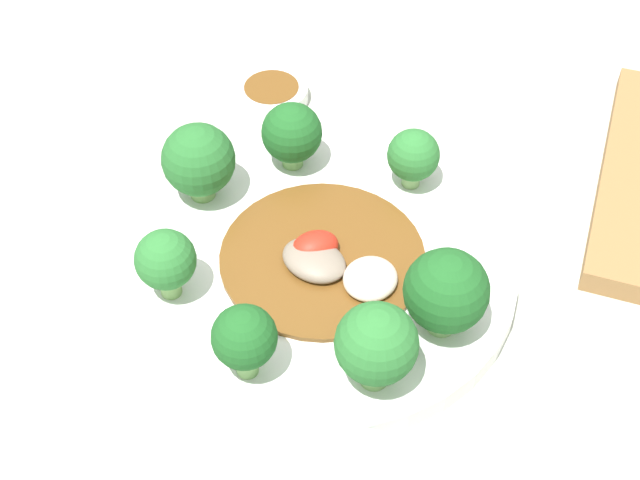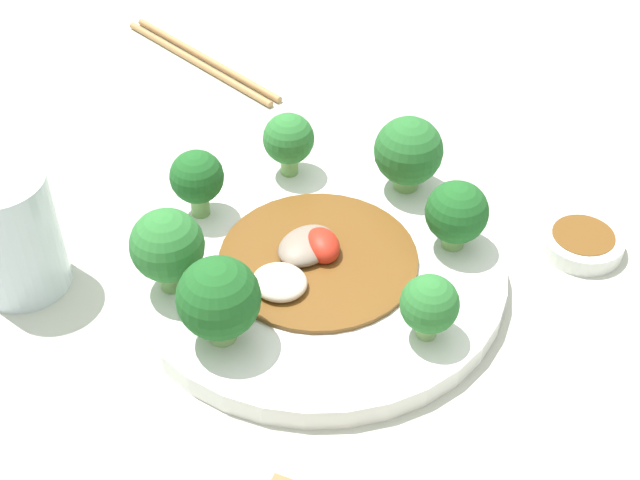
{
  "view_description": "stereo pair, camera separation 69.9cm",
  "coord_description": "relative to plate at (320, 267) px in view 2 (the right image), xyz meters",
  "views": [
    {
      "loc": [
        -0.36,
        -0.25,
        1.28
      ],
      "look_at": [
        0.01,
        0.0,
        0.79
      ],
      "focal_mm": 50.0,
      "sensor_mm": 36.0,
      "label": 1
    },
    {
      "loc": [
        0.32,
        -0.4,
        1.25
      ],
      "look_at": [
        0.01,
        0.0,
        0.79
      ],
      "focal_mm": 50.0,
      "sensor_mm": 36.0,
      "label": 2
    }
  ],
  "objects": [
    {
      "name": "plate",
      "position": [
        0.0,
        0.0,
        0.0
      ],
      "size": [
        0.3,
        0.3,
        0.02
      ],
      "color": "white",
      "rests_on": "table"
    },
    {
      "name": "broccoli_west",
      "position": [
        -0.11,
        -0.02,
        0.05
      ],
      "size": [
        0.04,
        0.04,
        0.06
      ],
      "color": "#70A356",
      "rests_on": "plate"
    },
    {
      "name": "broccoli_northeast",
      "position": [
        0.07,
        0.08,
        0.04
      ],
      "size": [
        0.05,
        0.05,
        0.06
      ],
      "color": "#7AAD5B",
      "rests_on": "plate"
    },
    {
      "name": "broccoli_northwest",
      "position": [
        -0.09,
        0.07,
        0.04
      ],
      "size": [
        0.04,
        0.04,
        0.06
      ],
      "color": "#7AAD5B",
      "rests_on": "plate"
    },
    {
      "name": "broccoli_southwest",
      "position": [
        -0.07,
        -0.09,
        0.05
      ],
      "size": [
        0.06,
        0.06,
        0.07
      ],
      "color": "#70A356",
      "rests_on": "plate"
    },
    {
      "name": "broccoli_north",
      "position": [
        0.0,
        0.12,
        0.05
      ],
      "size": [
        0.06,
        0.06,
        0.07
      ],
      "color": "#7AAD5B",
      "rests_on": "plate"
    },
    {
      "name": "broccoli_south",
      "position": [
        -0.01,
        -0.11,
        0.05
      ],
      "size": [
        0.06,
        0.06,
        0.07
      ],
      "color": "#89B76B",
      "rests_on": "plate"
    },
    {
      "name": "broccoli_east",
      "position": [
        0.11,
        -0.02,
        0.04
      ],
      "size": [
        0.04,
        0.04,
        0.05
      ],
      "color": "#89B76B",
      "rests_on": "plate"
    },
    {
      "name": "stirfry_center",
      "position": [
        -0.0,
        -0.01,
        0.01
      ],
      "size": [
        0.16,
        0.16,
        0.02
      ],
      "color": "brown",
      "rests_on": "plate"
    },
    {
      "name": "drinking_glass",
      "position": [
        -0.18,
        -0.15,
        0.04
      ],
      "size": [
        0.07,
        0.07,
        0.1
      ],
      "color": "silver",
      "rests_on": "table"
    },
    {
      "name": "chopsticks",
      "position": [
        -0.3,
        0.18,
        -0.01
      ],
      "size": [
        0.23,
        0.05,
        0.01
      ],
      "color": "#AD7F4C",
      "rests_on": "table"
    },
    {
      "name": "sauce_dish",
      "position": [
        0.15,
        0.16,
        -0.0
      ],
      "size": [
        0.07,
        0.07,
        0.02
      ],
      "color": "white",
      "rests_on": "table"
    }
  ]
}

